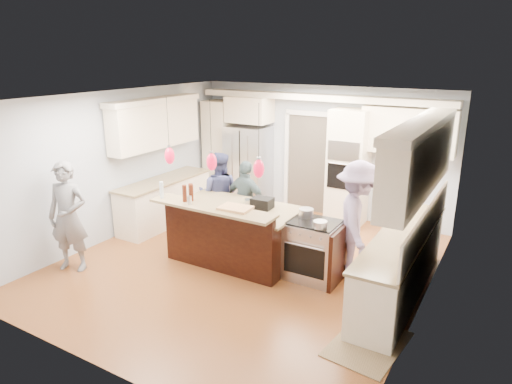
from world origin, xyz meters
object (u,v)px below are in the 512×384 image
at_px(refrigerator, 248,166).
at_px(island_range, 315,250).
at_px(person_bar_end, 68,217).
at_px(person_far_left, 219,194).
at_px(kitchen_island, 235,232).

distance_m(refrigerator, island_range, 3.71).
distance_m(person_bar_end, person_far_left, 2.66).
distance_m(island_range, person_far_left, 2.39).
bearing_deg(person_bar_end, kitchen_island, 17.92).
relative_size(refrigerator, person_bar_end, 1.02).
relative_size(island_range, person_far_left, 0.58).
distance_m(kitchen_island, island_range, 1.41).
xyz_separation_m(refrigerator, island_range, (2.71, -2.49, -0.44)).
distance_m(kitchen_island, person_far_left, 1.20).
xyz_separation_m(person_bar_end, person_far_left, (1.20, 2.37, -0.08)).
xyz_separation_m(refrigerator, person_far_left, (0.45, -1.79, -0.10)).
relative_size(kitchen_island, island_range, 2.28).
height_order(island_range, person_far_left, person_far_left).
bearing_deg(person_bar_end, island_range, 5.84).
bearing_deg(kitchen_island, refrigerator, 116.90).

